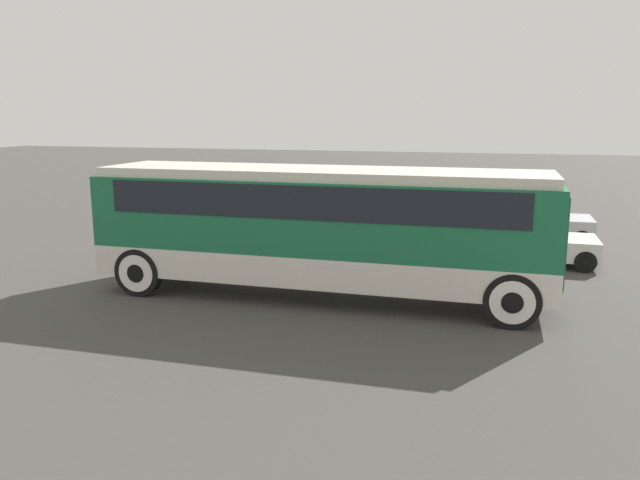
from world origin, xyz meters
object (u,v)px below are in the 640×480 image
Objects in this scene: tour_bus at (324,220)px; parked_car_near at (522,240)px; parked_car_far at (523,221)px; parked_car_mid at (272,214)px.

parked_car_near is at bearing 47.26° from tour_bus.
parked_car_far is at bearing 60.28° from tour_bus.
parked_car_near is 3.44m from parked_car_far.
tour_bus is at bearing -132.74° from parked_car_near.
parked_car_mid is 9.13m from parked_car_far.
parked_car_mid is at bearing 118.29° from tour_bus.
parked_car_far reaches higher than parked_car_near.
parked_car_near reaches higher than parked_car_mid.
parked_car_mid is (-4.22, 7.83, -1.23)m from tour_bus.
tour_bus reaches higher than parked_car_mid.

